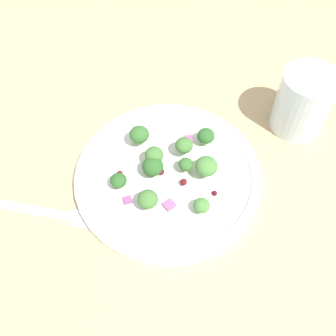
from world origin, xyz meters
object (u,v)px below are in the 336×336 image
Objects in this scene: broccoli_floret_1 at (206,166)px; water_glass at (303,102)px; broccoli_floret_2 at (186,164)px; plate at (168,175)px; broccoli_floret_0 at (149,200)px; fork at (38,211)px.

water_glass is at bearing -48.31° from broccoli_floret_1.
water_glass is (11.26, -15.88, 1.97)cm from broccoli_floret_2.
plate is 3.16cm from broccoli_floret_2.
water_glass is at bearing -54.65° from broccoli_floret_2.
broccoli_floret_0 is 7.24cm from broccoli_floret_2.
broccoli_floret_1 reaches higher than broccoli_floret_0.
broccoli_floret_2 is 19.57cm from water_glass.
water_glass reaches higher than broccoli_floret_1.
broccoli_floret_1 is 0.31× the size of water_glass.
water_glass reaches higher than broccoli_floret_2.
fork is 1.94× the size of water_glass.
fork is at bearing 112.09° from broccoli_floret_2.
broccoli_floret_0 is 0.89× the size of broccoli_floret_1.
broccoli_floret_0 is 8.82cm from broccoli_floret_1.
broccoli_floret_1 reaches higher than plate.
fork is at bearing 112.78° from plate.
broccoli_floret_0 reaches higher than broccoli_floret_2.
plate is 12.96× the size of broccoli_floret_2.
broccoli_floret_0 reaches higher than plate.
plate is 9.53× the size of broccoli_floret_0.
broccoli_floret_2 is 20.53cm from fork.
broccoli_floret_0 is at bearing 160.85° from plate.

